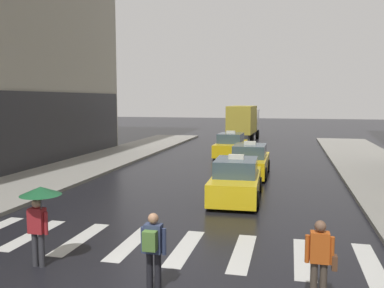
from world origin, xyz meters
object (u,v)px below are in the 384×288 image
Objects in this scene: taxi_lead at (236,181)px; pedestrian_with_handbag at (320,257)px; taxi_second at (250,162)px; box_truck at (243,122)px; taxi_third at (231,146)px; pedestrian_with_backpack at (153,246)px; pedestrian_with_umbrella at (39,204)px.

taxi_lead is 8.47m from pedestrian_with_handbag.
taxi_second is 13.60m from pedestrian_with_handbag.
box_truck is 31.44m from pedestrian_with_handbag.
pedestrian_with_handbag is (2.67, -8.03, 0.21)m from taxi_lead.
taxi_lead is at bearing 108.36° from pedestrian_with_handbag.
taxi_second is 17.88m from box_truck.
taxi_second is at bearing -73.94° from taxi_third.
taxi_second is 13.66m from pedestrian_with_backpack.
taxi_second is at bearing 74.31° from pedestrian_with_umbrella.
box_truck is 30.78m from pedestrian_with_umbrella.
pedestrian_with_umbrella reaches higher than taxi_second.
taxi_second is 2.34× the size of pedestrian_with_umbrella.
pedestrian_with_backpack and pedestrian_with_handbag have the same top height.
taxi_lead is 1.01× the size of taxi_second.
pedestrian_with_handbag is (3.30, 0.30, -0.04)m from pedestrian_with_backpack.
taxi_third is 2.36× the size of pedestrian_with_umbrella.
taxi_lead is at bearing -80.93° from taxi_third.
box_truck reaches higher than taxi_second.
taxi_third is 0.60× the size of box_truck.
taxi_third reaches higher than pedestrian_with_backpack.
taxi_third is at bearing 102.84° from pedestrian_with_handbag.
pedestrian_with_handbag is (6.30, -0.29, -0.58)m from pedestrian_with_umbrella.
taxi_second reaches higher than pedestrian_with_handbag.
box_truck is at bearing 97.46° from taxi_second.
taxi_lead reaches higher than pedestrian_with_handbag.
box_truck is 4.61× the size of pedestrian_with_backpack.
box_truck is (-2.28, 23.01, 1.13)m from taxi_lead.
pedestrian_with_umbrella reaches higher than pedestrian_with_handbag.
taxi_second is 0.99× the size of taxi_third.
taxi_third is 10.88m from box_truck.
box_truck is (-2.32, 17.69, 1.13)m from taxi_second.
pedestrian_with_handbag is at bearing 5.16° from pedestrian_with_backpack.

